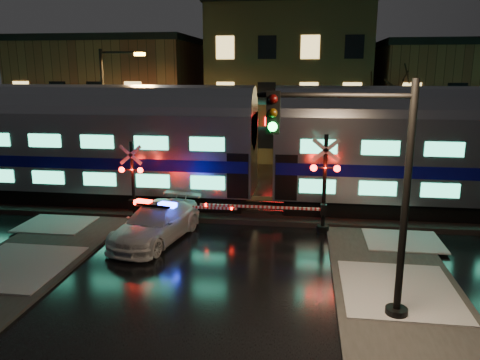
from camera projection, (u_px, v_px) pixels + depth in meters
name	position (u px, v px, depth m)	size (l,w,h in m)	color
ground	(214.00, 248.00, 18.50)	(120.00, 120.00, 0.00)	black
ballast	(233.00, 209.00, 23.29)	(90.00, 4.20, 0.24)	black
sidewalk_right	(421.00, 346.00, 11.83)	(4.00, 20.00, 0.12)	#2D2D2D
building_left	(115.00, 98.00, 40.41)	(14.00, 10.00, 9.00)	brown
building_mid	(289.00, 84.00, 38.59)	(12.00, 11.00, 11.50)	brown
building_right	(454.00, 104.00, 36.70)	(12.00, 10.00, 8.50)	brown
train	(265.00, 145.00, 22.33)	(51.00, 3.12, 5.92)	black
police_car	(156.00, 223.00, 19.14)	(3.11, 5.48, 1.67)	silver
crossing_signal_right	(316.00, 193.00, 19.78)	(6.04, 0.67, 4.27)	black
crossing_signal_left	(141.00, 192.00, 20.86)	(5.36, 0.64, 3.79)	black
traffic_light	(366.00, 197.00, 12.53)	(4.32, 0.74, 6.67)	black
streetlight	(109.00, 109.00, 27.17)	(2.68, 0.28, 8.02)	black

